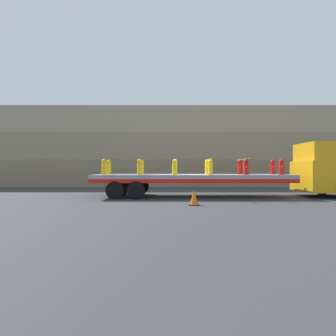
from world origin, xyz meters
TOP-DOWN VIEW (x-y plane):
  - ground_plane at (0.00, 0.00)m, footprint 120.00×120.00m
  - rock_cliff at (0.00, 8.66)m, footprint 60.00×3.30m
  - truck_cab at (7.30, 0.00)m, footprint 2.72×2.61m
  - flatbed_trailer at (-0.50, 0.00)m, footprint 10.46×2.68m
  - fire_hydrant_yellow_near_0 at (-4.63, -0.57)m, footprint 0.32×0.50m
  - fire_hydrant_yellow_far_0 at (-4.63, 0.57)m, footprint 0.32×0.50m
  - fire_hydrant_yellow_near_1 at (-2.78, -0.57)m, footprint 0.32×0.50m
  - fire_hydrant_yellow_far_1 at (-2.78, 0.57)m, footprint 0.32×0.50m
  - fire_hydrant_yellow_near_2 at (-0.93, -0.57)m, footprint 0.32×0.50m
  - fire_hydrant_yellow_far_2 at (-0.93, 0.57)m, footprint 0.32×0.50m
  - fire_hydrant_yellow_near_3 at (0.93, -0.57)m, footprint 0.32×0.50m
  - fire_hydrant_yellow_far_3 at (0.93, 0.57)m, footprint 0.32×0.50m
  - fire_hydrant_red_near_4 at (2.78, -0.57)m, footprint 0.32×0.50m
  - fire_hydrant_red_far_4 at (2.78, 0.57)m, footprint 0.32×0.50m
  - fire_hydrant_red_near_5 at (4.63, -0.57)m, footprint 0.32×0.50m
  - fire_hydrant_red_far_5 at (4.63, 0.57)m, footprint 0.32×0.50m
  - cargo_strap_rear at (0.93, 0.00)m, footprint 0.05×2.79m
  - cargo_strap_middle at (2.78, 0.00)m, footprint 0.05×2.79m
  - traffic_cone at (-0.19, -3.21)m, footprint 0.45×0.45m

SIDE VIEW (x-z plane):
  - ground_plane at x=0.00m, z-range 0.00..0.00m
  - traffic_cone at x=-0.19m, z-range -0.01..0.64m
  - flatbed_trailer at x=-0.50m, z-range 0.40..1.60m
  - truck_cab at x=7.30m, z-range -0.02..2.89m
  - fire_hydrant_yellow_near_0 at x=-4.63m, z-range 1.19..2.01m
  - fire_hydrant_yellow_far_0 at x=-4.63m, z-range 1.19..2.01m
  - fire_hydrant_yellow_near_1 at x=-2.78m, z-range 1.19..2.01m
  - fire_hydrant_yellow_far_1 at x=-2.78m, z-range 1.19..2.01m
  - fire_hydrant_yellow_near_2 at x=-0.93m, z-range 1.19..2.01m
  - fire_hydrant_yellow_far_2 at x=-0.93m, z-range 1.19..2.01m
  - fire_hydrant_yellow_near_3 at x=0.93m, z-range 1.19..2.01m
  - fire_hydrant_yellow_far_3 at x=0.93m, z-range 1.19..2.01m
  - fire_hydrant_red_near_4 at x=2.78m, z-range 1.19..2.01m
  - fire_hydrant_red_far_4 at x=2.78m, z-range 1.19..2.01m
  - fire_hydrant_red_near_5 at x=4.63m, z-range 1.19..2.01m
  - fire_hydrant_red_far_5 at x=4.63m, z-range 1.19..2.01m
  - cargo_strap_rear at x=0.93m, z-range 2.02..2.04m
  - cargo_strap_middle at x=2.78m, z-range 2.02..2.04m
  - rock_cliff at x=0.00m, z-range 0.00..6.72m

